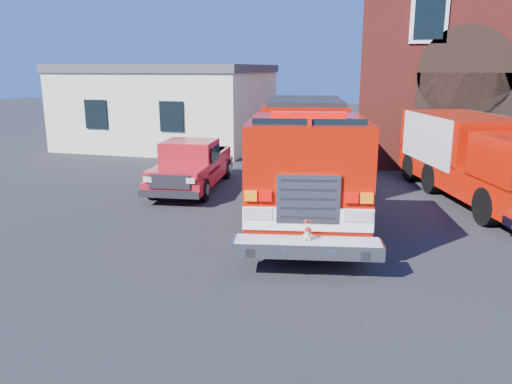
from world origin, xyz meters
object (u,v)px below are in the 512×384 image
(side_building, at_px, (170,105))
(secondary_truck, at_px, (477,156))
(fire_engine, at_px, (305,155))
(pickup_truck, at_px, (192,165))

(side_building, xyz_separation_m, secondary_truck, (14.65, -8.10, -0.77))
(secondary_truck, bearing_deg, side_building, 151.06)
(side_building, height_order, fire_engine, side_building)
(fire_engine, height_order, secondary_truck, fire_engine)
(side_building, relative_size, secondary_truck, 1.21)
(side_building, distance_m, secondary_truck, 16.76)
(fire_engine, bearing_deg, secondary_truck, 27.08)
(pickup_truck, relative_size, secondary_truck, 0.65)
(fire_engine, distance_m, pickup_truck, 4.63)
(side_building, bearing_deg, fire_engine, -48.40)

